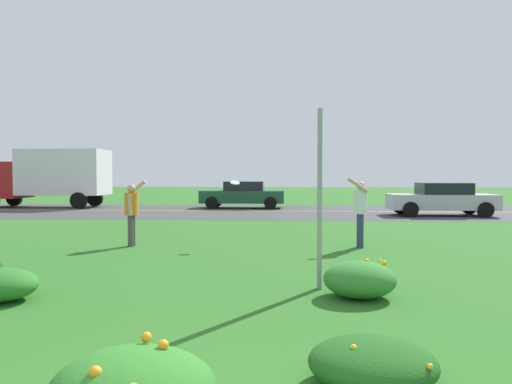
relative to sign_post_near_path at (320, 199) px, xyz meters
name	(u,v)px	position (x,y,z in m)	size (l,w,h in m)	color
ground_plane	(275,241)	(-0.82, 5.41, -1.41)	(120.00, 120.00, 0.00)	#2D6B23
highway_strip	(279,211)	(-0.82, 16.18, -1.40)	(120.00, 9.76, 0.01)	#424244
highway_center_stripe	(279,211)	(-0.82, 16.18, -1.40)	(120.00, 0.16, 0.00)	yellow
daylily_clump_mid_left	(373,363)	(0.20, -3.46, -1.21)	(1.09, 0.98, 0.40)	#1E5619
daylily_clump_front_center	(360,279)	(0.55, -0.50, -1.14)	(1.05, 0.98, 0.56)	#337F2D
sign_post_near_path	(320,199)	(0.00, 0.00, 0.00)	(0.07, 0.10, 2.81)	#93969B
person_thrower_orange_shirt	(132,209)	(-4.38, 4.24, -0.48)	(0.49, 0.49, 1.66)	orange
person_catcher_white_shirt	(360,208)	(1.30, 4.37, -0.43)	(0.52, 0.49, 1.74)	silver
frisbee_white	(235,183)	(-1.81, 4.53, 0.19)	(0.26, 0.24, 0.14)	white
car_silver_center_left	(442,199)	(6.35, 13.98, -0.67)	(4.50, 2.00, 1.45)	#B7BABF
car_dark_green_center_right	(243,194)	(-2.83, 18.37, -0.67)	(4.50, 2.00, 1.45)	#194C2D
box_truck_red	(49,175)	(-13.70, 18.37, 0.40)	(6.70, 2.46, 3.20)	maroon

